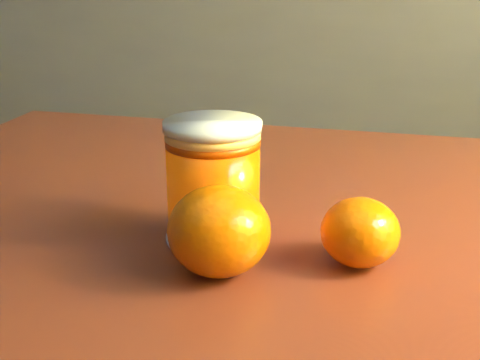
# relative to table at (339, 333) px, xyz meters

# --- Properties ---
(kitchen_counter) EXTENTS (3.15, 0.60, 0.90)m
(kitchen_counter) POSITION_rel_table_xyz_m (-0.83, 1.28, -0.16)
(kitchen_counter) COLOR #57575C
(kitchen_counter) RESTS_ON ground
(table) EXTENTS (0.96, 0.69, 0.70)m
(table) POSITION_rel_table_xyz_m (0.00, 0.00, 0.00)
(table) COLOR maroon
(table) RESTS_ON ground
(juice_glass) EXTENTS (0.07, 0.07, 0.09)m
(juice_glass) POSITION_rel_table_xyz_m (-0.10, -0.02, 0.14)
(juice_glass) COLOR #E35004
(juice_glass) RESTS_ON table
(orange_front) EXTENTS (0.09, 0.09, 0.06)m
(orange_front) POSITION_rel_table_xyz_m (-0.08, -0.08, 0.12)
(orange_front) COLOR #DB5E04
(orange_front) RESTS_ON table
(orange_back) EXTENTS (0.06, 0.06, 0.05)m
(orange_back) POSITION_rel_table_xyz_m (0.01, -0.05, 0.11)
(orange_back) COLOR #DB5E04
(orange_back) RESTS_ON table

